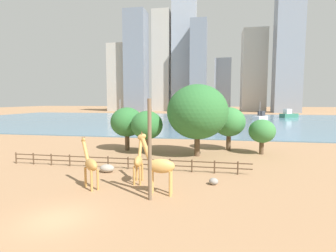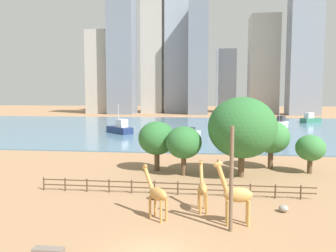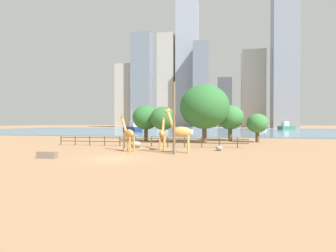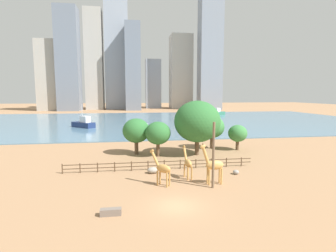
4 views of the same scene
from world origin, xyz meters
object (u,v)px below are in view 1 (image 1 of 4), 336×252
giraffe_companion (138,161)px  boat_barge (289,115)px  boulder_by_pole (107,168)px  utility_pole (150,150)px  tree_right_tall (262,131)px  boulder_near_fence (214,181)px  tree_left_large (197,112)px  tree_left_small (147,125)px  giraffe_tall (159,166)px  tree_center_broad (229,122)px  boat_ferry (260,117)px  giraffe_young (90,164)px  boat_sailboat (181,123)px  tree_right_small (127,122)px  boat_tug (121,120)px

giraffe_companion → boat_barge: bearing=-28.2°
boulder_by_pole → boat_barge: boat_barge is taller
utility_pole → tree_right_tall: 21.31m
boulder_near_fence → tree_left_large: size_ratio=0.08×
tree_left_small → giraffe_tall: bearing=-71.6°
tree_left_small → tree_center_broad: bearing=24.3°
tree_center_broad → boat_ferry: bearing=76.9°
tree_left_large → tree_center_broad: tree_left_large is taller
giraffe_young → boat_sailboat: 52.83m
boulder_near_fence → boat_barge: boat_barge is taller
boat_ferry → utility_pole: bearing=19.9°
giraffe_young → boat_barge: giraffe_young is taller
giraffe_tall → boat_barge: bearing=-112.5°
tree_left_large → tree_right_small: bearing=168.7°
utility_pole → boat_ferry: 82.01m
boulder_by_pole → utility_pole: bearing=-46.1°
giraffe_young → tree_right_small: bearing=-39.6°
utility_pole → tree_left_large: size_ratio=0.79×
giraffe_tall → utility_pole: bearing=67.4°
tree_right_small → boat_tug: size_ratio=0.80×
tree_right_tall → tree_center_broad: bearing=153.1°
utility_pole → tree_right_small: utility_pole is taller
utility_pole → tree_left_large: (2.27, 15.70, 2.06)m
tree_left_small → tree_right_small: tree_right_small is taller
boulder_near_fence → boat_sailboat: 51.03m
tree_left_large → boat_sailboat: 39.75m
utility_pole → boat_tug: 59.94m
boat_barge → utility_pole: bearing=-145.5°
utility_pole → tree_left_small: size_ratio=1.26×
tree_center_broad → utility_pole: bearing=-107.5°
boulder_by_pole → boat_sailboat: boat_sailboat is taller
boat_tug → tree_left_large: bearing=165.3°
boulder_near_fence → boat_tug: (-27.47, 51.00, 1.10)m
giraffe_companion → tree_right_small: 15.28m
boat_sailboat → giraffe_tall: bearing=-141.8°
giraffe_companion → giraffe_tall: bearing=-144.3°
tree_left_small → boat_barge: (37.84, 79.00, -2.53)m
giraffe_tall → boat_barge: size_ratio=0.61×
tree_right_tall → tree_left_small: size_ratio=0.81×
tree_center_broad → boat_tug: bearing=130.2°
giraffe_tall → boat_sailboat: (-5.49, 53.27, -1.45)m
tree_left_large → tree_right_small: 10.54m
boulder_near_fence → tree_right_tall: tree_right_tall is taller
giraffe_young → tree_center_broad: (11.93, 18.95, 2.10)m
boulder_near_fence → boulder_by_pole: (-10.62, 1.99, 0.11)m
giraffe_young → tree_right_tall: tree_right_tall is taller
giraffe_young → utility_pole: (5.46, -1.62, 1.69)m
tree_center_broad → tree_right_small: 14.68m
utility_pole → boat_tug: (-22.94, 55.33, -2.29)m
giraffe_companion → boat_barge: giraffe_companion is taller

